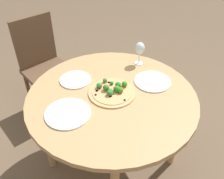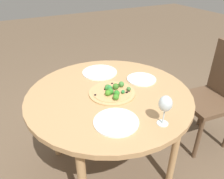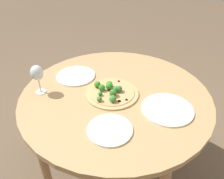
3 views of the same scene
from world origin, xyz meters
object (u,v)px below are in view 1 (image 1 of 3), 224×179
(pizza, at_px, (112,91))
(plate_far, at_px, (75,80))
(wine_glass, at_px, (140,49))
(chair, at_px, (44,64))
(plate_side, at_px, (152,81))
(plate_near, at_px, (68,113))

(pizza, xyz_separation_m, plate_far, (-0.28, -0.07, -0.01))
(pizza, height_order, wine_glass, wine_glass)
(plate_far, bearing_deg, chair, 166.59)
(chair, height_order, plate_far, chair)
(plate_far, xyz_separation_m, plate_side, (0.40, 0.35, 0.00))
(chair, distance_m, plate_far, 0.72)
(pizza, bearing_deg, plate_side, 66.03)
(chair, relative_size, wine_glass, 5.23)
(wine_glass, height_order, plate_near, wine_glass)
(pizza, bearing_deg, chair, 174.95)
(wine_glass, bearing_deg, plate_side, -29.81)
(chair, xyz_separation_m, wine_glass, (0.85, 0.32, 0.35))
(chair, bearing_deg, wine_glass, -63.30)
(plate_far, height_order, plate_side, same)
(plate_near, xyz_separation_m, plate_far, (-0.23, 0.25, 0.00))
(wine_glass, relative_size, plate_side, 0.70)
(chair, height_order, plate_side, chair)
(wine_glass, relative_size, plate_near, 0.65)
(pizza, relative_size, plate_near, 1.13)
(wine_glass, xyz_separation_m, plate_far, (-0.19, -0.47, -0.12))
(plate_near, bearing_deg, plate_side, 73.50)
(chair, distance_m, plate_side, 1.11)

